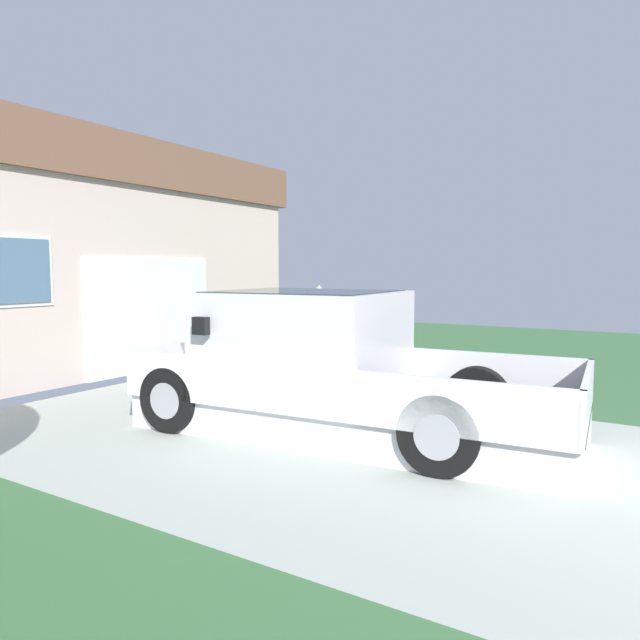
{
  "coord_description": "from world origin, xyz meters",
  "views": [
    {
      "loc": [
        -5.56,
        0.91,
        1.97
      ],
      "look_at": [
        1.34,
        5.13,
        1.26
      ],
      "focal_mm": 32.38,
      "sensor_mm": 36.0,
      "label": 1
    }
  ],
  "objects_px": {
    "person_with_hat": "(319,333)",
    "house_with_garage": "(15,255)",
    "handbag": "(325,394)",
    "wheeled_trash_bin": "(254,339)",
    "pickup_truck": "(316,367)"
  },
  "relations": [
    {
      "from": "wheeled_trash_bin",
      "to": "house_with_garage",
      "type": "bearing_deg",
      "value": 114.33
    },
    {
      "from": "handbag",
      "to": "wheeled_trash_bin",
      "type": "bearing_deg",
      "value": 58.04
    },
    {
      "from": "handbag",
      "to": "wheeled_trash_bin",
      "type": "distance_m",
      "value": 3.08
    },
    {
      "from": "handbag",
      "to": "house_with_garage",
      "type": "distance_m",
      "value": 7.4
    },
    {
      "from": "house_with_garage",
      "to": "pickup_truck",
      "type": "bearing_deg",
      "value": -96.57
    },
    {
      "from": "house_with_garage",
      "to": "wheeled_trash_bin",
      "type": "height_order",
      "value": "house_with_garage"
    },
    {
      "from": "person_with_hat",
      "to": "house_with_garage",
      "type": "distance_m",
      "value": 6.99
    },
    {
      "from": "handbag",
      "to": "house_with_garage",
      "type": "xyz_separation_m",
      "value": [
        -0.43,
        7.08,
        2.13
      ]
    },
    {
      "from": "house_with_garage",
      "to": "person_with_hat",
      "type": "bearing_deg",
      "value": -84.47
    },
    {
      "from": "pickup_truck",
      "to": "handbag",
      "type": "height_order",
      "value": "pickup_truck"
    },
    {
      "from": "person_with_hat",
      "to": "handbag",
      "type": "distance_m",
      "value": 0.94
    },
    {
      "from": "handbag",
      "to": "person_with_hat",
      "type": "bearing_deg",
      "value": 45.34
    },
    {
      "from": "pickup_truck",
      "to": "handbag",
      "type": "distance_m",
      "value": 1.61
    },
    {
      "from": "pickup_truck",
      "to": "wheeled_trash_bin",
      "type": "xyz_separation_m",
      "value": [
        2.93,
        3.25,
        -0.16
      ]
    },
    {
      "from": "pickup_truck",
      "to": "person_with_hat",
      "type": "height_order",
      "value": "person_with_hat"
    }
  ]
}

